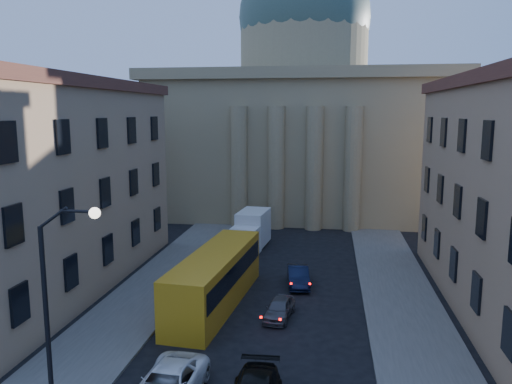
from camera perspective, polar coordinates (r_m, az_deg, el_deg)
sidewalk_left at (r=32.51m, az=-14.55°, el=-13.45°), size 5.00×60.00×0.15m
sidewalk_right at (r=30.55m, az=17.50°, el=-15.11°), size 5.00×60.00×0.15m
church at (r=65.09m, az=5.34°, el=8.67°), size 68.02×28.76×36.60m
building_left at (r=38.00m, az=-24.51°, el=0.79°), size 11.60×26.60×14.70m
street_lamp at (r=21.68m, az=-21.78°, el=-10.72°), size 2.62×0.44×8.83m
car_right_far at (r=31.11m, az=2.69°, el=-13.15°), size 1.91×3.74×1.22m
car_right_distant at (r=36.59m, az=4.85°, el=-9.55°), size 1.97×4.34×1.38m
city_bus at (r=32.78m, az=-4.62°, el=-9.62°), size 3.91×12.58×3.49m
box_truck at (r=45.74m, az=-0.56°, el=-4.53°), size 2.96×6.28×3.34m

